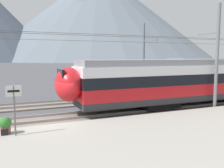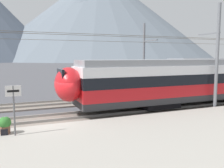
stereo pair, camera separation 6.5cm
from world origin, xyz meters
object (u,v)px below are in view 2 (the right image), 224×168
Objects in this scene: catenary_mast_mid at (216,56)px; catenary_mast_far_side at (145,57)px; potted_plant_by_shelter at (5,124)px; platform_sign at (14,99)px; handbag_near_sign at (4,132)px.

catenary_mast_mid reaches higher than catenary_mast_far_side.
catenary_mast_mid reaches higher than potted_plant_by_shelter.
potted_plant_by_shelter is at bearing 133.81° from platform_sign.
catenary_mast_far_side is at bearing 38.76° from platform_sign.
catenary_mast_mid is 15.06m from handbag_near_sign.
platform_sign is 2.81× the size of potted_plant_by_shelter.
platform_sign reaches higher than potted_plant_by_shelter.
handbag_near_sign is 0.49× the size of potted_plant_by_shelter.
catenary_mast_far_side is 54.47× the size of potted_plant_by_shelter.
platform_sign is 1.68m from handbag_near_sign.
platform_sign is at bearing -46.19° from potted_plant_by_shelter.
handbag_near_sign is at bearing -100.33° from potted_plant_by_shelter.
platform_sign is at bearing -27.51° from handbag_near_sign.
potted_plant_by_shelter is (-0.44, 0.46, -1.27)m from platform_sign.
catenary_mast_far_side is at bearing 36.63° from potted_plant_by_shelter.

